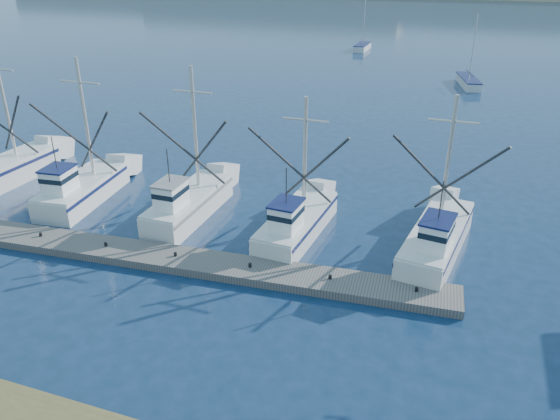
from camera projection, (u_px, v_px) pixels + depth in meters
The scene contains 5 objects.
ground at pixel (246, 366), 21.06m from camera, with size 500.00×500.00×0.00m, color #0D263C.
floating_dock at pixel (141, 254), 28.37m from camera, with size 32.19×2.15×0.43m, color #67625C.
trawler_fleet at pixel (179, 202), 32.49m from camera, with size 31.67×8.50×9.00m.
sailboat_near at pixel (468, 82), 64.07m from camera, with size 3.20×7.02×8.10m.
sailboat_far at pixel (362, 47), 86.72m from camera, with size 1.83×5.40×8.10m.
Camera 1 is at (6.65, -15.04, 14.55)m, focal length 35.00 mm.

